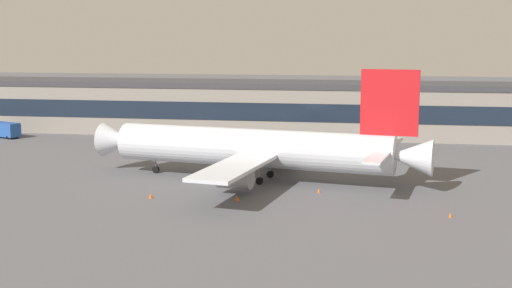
# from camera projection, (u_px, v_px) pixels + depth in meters

# --- Properties ---
(ground_plane) EXTENTS (600.00, 600.00, 0.00)m
(ground_plane) POSITION_uv_depth(u_px,v_px,m) (211.00, 183.00, 100.72)
(ground_plane) COLOR #56565B
(terminal_building) EXTENTS (192.84, 17.08, 11.97)m
(terminal_building) POSITION_uv_depth(u_px,v_px,m) (266.00, 108.00, 152.17)
(terminal_building) COLOR gray
(terminal_building) RESTS_ON ground_plane
(airliner) EXTENTS (53.35, 45.40, 17.33)m
(airliner) POSITION_uv_depth(u_px,v_px,m) (257.00, 148.00, 102.05)
(airliner) COLOR silver
(airliner) RESTS_ON ground_plane
(fuel_truck) EXTENTS (8.83, 5.85, 3.35)m
(fuel_truck) POSITION_uv_depth(u_px,v_px,m) (4.00, 129.00, 146.84)
(fuel_truck) COLOR #2651A5
(fuel_truck) RESTS_ON ground_plane
(baggage_tug) EXTENTS (3.98, 3.94, 1.85)m
(baggage_tug) POSITION_uv_depth(u_px,v_px,m) (270.00, 140.00, 136.77)
(baggage_tug) COLOR white
(baggage_tug) RESTS_ON ground_plane
(pushback_tractor) EXTENTS (4.26, 5.43, 1.75)m
(pushback_tractor) POSITION_uv_depth(u_px,v_px,m) (147.00, 136.00, 142.32)
(pushback_tractor) COLOR black
(pushback_tractor) RESTS_ON ground_plane
(traffic_cone_0) EXTENTS (0.58, 0.58, 0.72)m
(traffic_cone_0) POSITION_uv_depth(u_px,v_px,m) (237.00, 198.00, 89.91)
(traffic_cone_0) COLOR #F2590C
(traffic_cone_0) RESTS_ON ground_plane
(traffic_cone_1) EXTENTS (0.56, 0.56, 0.70)m
(traffic_cone_1) POSITION_uv_depth(u_px,v_px,m) (151.00, 196.00, 91.29)
(traffic_cone_1) COLOR #F2590C
(traffic_cone_1) RESTS_ON ground_plane
(traffic_cone_2) EXTENTS (0.44, 0.44, 0.55)m
(traffic_cone_2) POSITION_uv_depth(u_px,v_px,m) (450.00, 215.00, 81.61)
(traffic_cone_2) COLOR #F2590C
(traffic_cone_2) RESTS_ON ground_plane
(traffic_cone_3) EXTENTS (0.47, 0.47, 0.59)m
(traffic_cone_3) POSITION_uv_depth(u_px,v_px,m) (319.00, 191.00, 94.55)
(traffic_cone_3) COLOR #F2590C
(traffic_cone_3) RESTS_ON ground_plane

